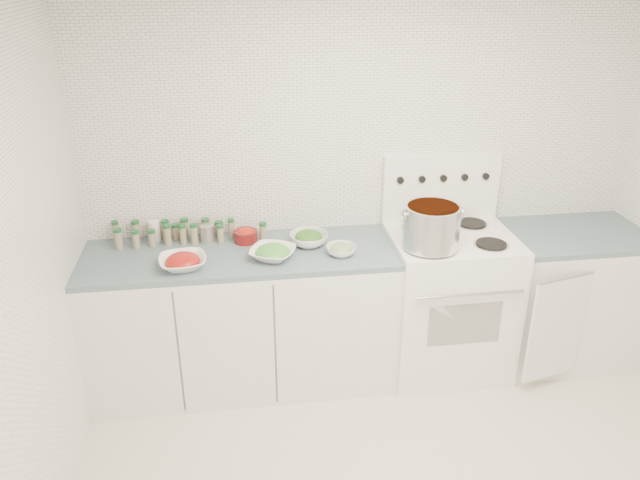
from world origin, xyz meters
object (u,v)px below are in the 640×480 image
Objects in this scene: bowl_tomato at (183,261)px; bowl_snowpea at (273,253)px; stove at (446,297)px; stock_pot at (432,225)px.

bowl_tomato reaches higher than bowl_snowpea.
stove is 4.63× the size of bowl_tomato.
bowl_snowpea is (0.51, 0.05, -0.00)m from bowl_tomato.
stock_pot reaches higher than bowl_tomato.
stove is 3.89× the size of stock_pot.
bowl_tomato is at bearing -174.84° from stove.
stock_pot is at bearing -140.24° from stove.
bowl_snowpea is at bearing 176.20° from stock_pot.
bowl_snowpea is at bearing 5.28° from bowl_tomato.
stove is at bearing 5.10° from bowl_snowpea.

